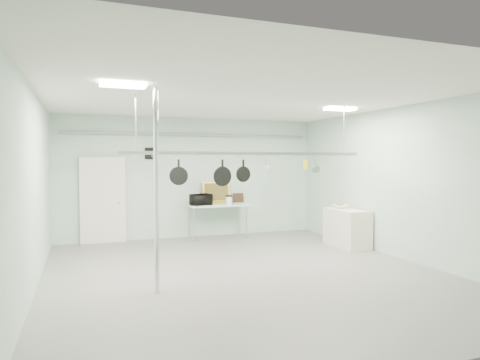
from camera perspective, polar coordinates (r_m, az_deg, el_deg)
name	(u,v)px	position (r m, az deg, el deg)	size (l,w,h in m)	color
floor	(245,273)	(8.03, 0.65, -12.29)	(8.00, 8.00, 0.00)	gray
ceiling	(245,98)	(7.84, 0.67, 10.86)	(7.00, 8.00, 0.02)	silver
back_wall	(192,178)	(11.58, -6.41, 0.29)	(7.00, 0.02, 3.20)	silver
right_wall	(400,183)	(9.59, 20.54, -0.34)	(0.02, 8.00, 3.20)	silver
door	(103,201)	(11.24, -17.80, -2.70)	(1.10, 0.10, 2.20)	silver
wall_vent	(151,153)	(11.34, -11.81, 3.49)	(0.30, 0.04, 0.30)	black
conduit_pipe	(193,135)	(11.51, -6.33, 6.00)	(0.07, 0.07, 6.60)	gray
chrome_pole	(156,191)	(6.75, -11.09, -1.39)	(0.08, 0.08, 3.20)	silver
prep_table	(218,207)	(11.43, -2.99, -3.59)	(1.60, 0.70, 0.91)	silver
side_cabinet	(347,228)	(10.60, 14.05, -6.23)	(0.60, 1.20, 0.90)	silver
pot_rack	(249,152)	(8.11, 1.23, 3.77)	(4.80, 0.06, 1.00)	#B7B7BC
light_panel_left	(123,85)	(6.56, -15.33, 12.13)	(0.65, 0.30, 0.05)	white
light_panel_right	(340,109)	(9.46, 13.20, 9.19)	(0.65, 0.30, 0.05)	white
microwave	(201,200)	(11.20, -5.21, -2.61)	(0.52, 0.35, 0.29)	black
coffee_canister	(229,201)	(11.31, -1.51, -2.75)	(0.16, 0.16, 0.21)	white
painting_large	(216,192)	(11.69, -3.18, -1.66)	(0.78, 0.05, 0.58)	gold
painting_small	(238,198)	(11.91, -0.23, -2.38)	(0.30, 0.04, 0.25)	black
fruit_bowl	(340,206)	(10.74, 13.17, -3.45)	(0.37, 0.37, 0.09)	white
skillet_left	(179,172)	(7.72, -8.18, 1.12)	(0.33, 0.06, 0.43)	black
skillet_mid	(222,173)	(7.93, -2.35, 0.97)	(0.37, 0.06, 0.49)	black
skillet_right	(243,170)	(8.07, 0.44, 1.29)	(0.30, 0.06, 0.41)	black
whisk	(266,169)	(8.25, 3.47, 1.52)	(0.21, 0.21, 0.35)	#ADACB1
grater	(305,165)	(8.63, 8.71, 2.00)	(0.09, 0.02, 0.21)	yellow
saucepan	(316,166)	(8.74, 10.06, 1.81)	(0.15, 0.09, 0.27)	silver
fruit_cluster	(340,205)	(10.73, 13.17, -3.24)	(0.24, 0.24, 0.09)	maroon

